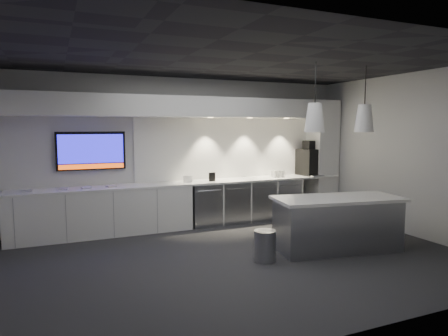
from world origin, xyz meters
name	(u,v)px	position (x,y,z in m)	size (l,w,h in m)	color
floor	(238,258)	(0.00, 0.00, 0.00)	(7.00, 7.00, 0.00)	#2A2A2C
ceiling	(239,59)	(0.00, 0.00, 3.00)	(7.00, 7.00, 0.00)	black
wall_back	(187,151)	(0.00, 2.50, 1.50)	(7.00, 7.00, 0.00)	silver
wall_front	(352,182)	(0.00, -2.50, 1.50)	(7.00, 7.00, 0.00)	silver
wall_right	(409,154)	(3.50, 0.00, 1.50)	(7.00, 7.00, 0.00)	silver
back_counter	(192,183)	(0.00, 2.17, 0.88)	(6.80, 0.65, 0.04)	white
left_base_cabinets	(103,212)	(-1.75, 2.17, 0.43)	(3.30, 0.63, 0.86)	white
fridge_unit_a	(204,204)	(0.25, 2.17, 0.42)	(0.60, 0.61, 0.85)	gray
fridge_unit_b	(232,202)	(0.88, 2.17, 0.42)	(0.60, 0.61, 0.85)	gray
fridge_unit_c	(258,200)	(1.51, 2.17, 0.42)	(0.60, 0.61, 0.85)	gray
fridge_unit_d	(283,198)	(2.14, 2.17, 0.42)	(0.60, 0.61, 0.85)	gray
backsplash	(239,148)	(1.20, 2.48, 1.55)	(4.60, 0.03, 1.30)	white
soffit	(191,107)	(0.00, 2.20, 2.40)	(6.90, 0.60, 0.40)	white
column	(322,157)	(3.20, 2.20, 1.30)	(0.55, 0.55, 2.60)	white
wall_tv	(91,151)	(-1.90, 2.45, 1.56)	(1.25, 0.07, 0.72)	black
island	(337,223)	(1.67, -0.27, 0.44)	(2.17, 1.21, 0.87)	gray
bin	(265,246)	(0.31, -0.29, 0.23)	(0.33, 0.33, 0.47)	gray
coffee_machine	(309,161)	(2.85, 2.20, 1.23)	(0.49, 0.65, 0.79)	black
sign_black	(212,177)	(0.41, 2.11, 0.99)	(0.14, 0.02, 0.18)	black
sign_white	(188,179)	(-0.11, 2.12, 0.97)	(0.18, 0.02, 0.14)	white
cup_cluster	(278,174)	(1.98, 2.14, 0.97)	(0.28, 0.18, 0.15)	silver
tray_a	(27,191)	(-3.00, 2.15, 0.91)	(0.16, 0.16, 0.03)	#BDBDBD
tray_b	(63,189)	(-2.42, 2.14, 0.91)	(0.16, 0.16, 0.03)	#BDBDBD
tray_c	(86,188)	(-2.04, 2.13, 0.91)	(0.16, 0.16, 0.03)	#BDBDBD
tray_d	(111,186)	(-1.59, 2.15, 0.91)	(0.16, 0.16, 0.03)	#BDBDBD
pendant_left	(315,118)	(1.18, -0.27, 2.15)	(0.31, 0.31, 1.15)	white
pendant_right	(364,118)	(2.16, -0.27, 2.15)	(0.31, 0.31, 1.15)	white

